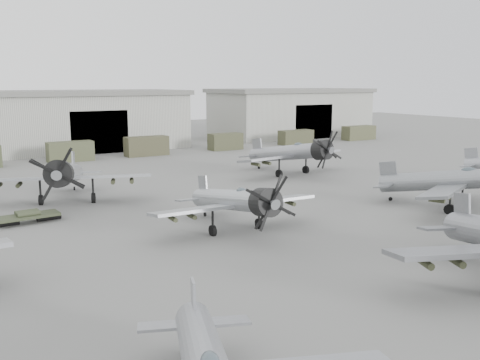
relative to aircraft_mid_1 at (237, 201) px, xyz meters
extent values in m
plane|color=slate|center=(4.08, -11.09, -2.15)|extent=(220.00, 220.00, 0.00)
cube|color=#B4B5A9|center=(4.08, 50.91, 1.85)|extent=(28.00, 14.00, 8.00)
cube|color=slate|center=(4.08, 50.91, 6.20)|extent=(29.00, 14.80, 0.70)
cube|color=black|center=(4.08, 44.11, 0.85)|extent=(8.12, 0.40, 6.00)
cube|color=#B4B5A9|center=(42.08, 50.91, 1.85)|extent=(28.00, 14.00, 8.00)
cube|color=slate|center=(42.08, 50.91, 6.20)|extent=(29.00, 14.80, 0.70)
cube|color=black|center=(42.08, 44.11, 0.85)|extent=(8.12, 0.40, 6.00)
cube|color=#44492F|center=(-1.34, 38.91, -0.90)|extent=(5.61, 2.20, 2.50)
cube|color=#413F2A|center=(8.89, 38.91, -0.84)|extent=(5.83, 2.20, 2.61)
cube|color=#3F412A|center=(21.29, 38.91, -0.93)|extent=(4.98, 2.20, 2.44)
cube|color=#40412B|center=(34.33, 38.91, -1.00)|extent=(5.67, 2.20, 2.29)
cube|color=#4A4B31|center=(47.98, 38.91, -0.94)|extent=(6.12, 2.20, 2.41)
cube|color=#92949A|center=(-9.76, -13.17, -0.07)|extent=(0.64, 1.40, 1.76)
cylinder|color=black|center=(-9.86, -13.42, -2.01)|extent=(0.20, 0.30, 0.28)
cube|color=gray|center=(8.88, -10.58, 0.47)|extent=(0.83, 1.75, 2.21)
cylinder|color=black|center=(8.75, -10.89, -1.98)|extent=(0.26, 0.38, 0.35)
cylinder|color=#A1A4A9|center=(0.03, 0.88, -0.08)|extent=(1.73, 9.97, 2.93)
cylinder|color=black|center=(-0.12, -3.52, 0.62)|extent=(1.83, 1.54, 1.95)
cube|color=#A1A4A9|center=(0.01, 0.32, -0.32)|extent=(11.77, 2.45, 0.53)
cube|color=#A1A4A9|center=(0.17, 5.28, 0.06)|extent=(0.16, 1.56, 1.87)
ellipsoid|color=#3F4C54|center=(-0.02, -0.62, 0.77)|extent=(0.60, 1.14, 0.52)
cylinder|color=black|center=(-1.77, 0.19, -1.82)|extent=(0.29, 0.76, 0.75)
cylinder|color=black|center=(1.78, 0.07, -1.82)|extent=(0.29, 0.76, 0.75)
cylinder|color=black|center=(0.16, 4.99, -2.01)|extent=(0.12, 0.30, 0.30)
cylinder|color=gray|center=(17.89, -2.56, 0.10)|extent=(5.69, 10.53, 3.18)
cube|color=gray|center=(18.13, -3.12, -0.16)|extent=(12.59, 7.12, 0.57)
cube|color=gray|center=(15.99, 1.84, 0.26)|extent=(0.79, 1.61, 2.04)
ellipsoid|color=#3F4C54|center=(18.54, -4.05, 1.02)|extent=(1.05, 1.37, 0.57)
cylinder|color=black|center=(16.44, -4.07, -1.79)|extent=(0.59, 0.86, 0.82)
cylinder|color=black|center=(19.99, -2.54, -1.79)|extent=(0.59, 0.86, 0.82)
cylinder|color=black|center=(16.11, 1.56, -1.99)|extent=(0.24, 0.35, 0.33)
cube|color=#93959B|center=(31.70, 5.14, 0.13)|extent=(0.59, 1.57, 1.93)
cylinder|color=black|center=(31.78, 4.86, -2.00)|extent=(0.20, 0.33, 0.31)
cylinder|color=#9C9FA4|center=(-7.32, 15.48, 0.27)|extent=(5.47, 11.50, 3.43)
cylinder|color=black|center=(-9.06, 10.63, 1.09)|extent=(2.55, 2.34, 2.28)
cube|color=#9C9FA4|center=(-7.54, 14.86, -0.01)|extent=(13.72, 6.90, 0.62)
cube|color=#9C9FA4|center=(-5.58, 20.33, 0.44)|extent=(0.74, 1.76, 2.19)
ellipsoid|color=#3F4C54|center=(-7.91, 13.83, 1.26)|extent=(1.06, 1.46, 0.61)
cylinder|color=black|center=(-9.58, 15.36, -1.76)|extent=(0.58, 0.93, 0.88)
cylinder|color=black|center=(-5.65, 13.95, -1.76)|extent=(0.58, 0.93, 0.88)
cylinder|color=black|center=(-5.69, 20.02, -1.98)|extent=(0.24, 0.37, 0.35)
cylinder|color=gray|center=(16.50, 16.90, 0.21)|extent=(3.15, 11.42, 3.33)
cylinder|color=black|center=(17.19, 11.94, 1.00)|extent=(2.24, 1.95, 2.22)
cube|color=gray|center=(16.59, 16.27, -0.07)|extent=(13.53, 4.17, 0.60)
cube|color=gray|center=(15.81, 21.87, 0.37)|extent=(0.37, 1.78, 2.13)
ellipsoid|color=#3F4C54|center=(16.74, 15.21, 1.17)|extent=(0.81, 1.36, 0.60)
cylinder|color=black|center=(14.61, 15.78, -1.77)|extent=(0.41, 0.89, 0.85)
cylinder|color=black|center=(18.63, 16.34, -1.77)|extent=(0.41, 0.89, 0.85)
cylinder|color=black|center=(15.85, 21.55, -1.99)|extent=(0.17, 0.36, 0.34)
cube|color=#333925|center=(-11.55, 9.83, -1.64)|extent=(4.37, 1.88, 0.20)
cylinder|color=black|center=(-11.55, 9.83, -1.92)|extent=(1.72, 0.62, 0.49)
cylinder|color=#333925|center=(-11.55, 9.83, -1.42)|extent=(1.59, 0.47, 0.36)
camera|label=1|loc=(-17.79, -29.66, 7.80)|focal=40.00mm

